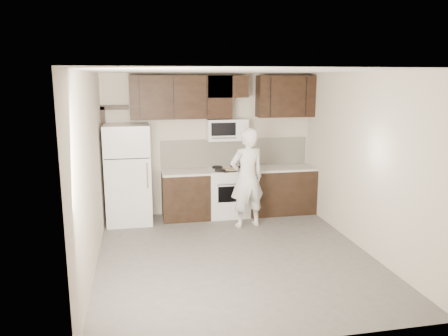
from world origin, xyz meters
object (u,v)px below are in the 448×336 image
object	(u,v)px
refrigerator	(128,174)
stove	(228,192)
person	(247,178)
microwave	(227,130)

from	to	relation	value
refrigerator	stove	bearing A→B (deg)	1.51
stove	refrigerator	world-z (taller)	refrigerator
person	refrigerator	bearing A→B (deg)	-30.16
person	microwave	bearing A→B (deg)	-88.97
stove	person	world-z (taller)	person
refrigerator	microwave	bearing A→B (deg)	5.15
stove	microwave	world-z (taller)	microwave
refrigerator	person	world-z (taller)	refrigerator
stove	refrigerator	bearing A→B (deg)	-178.49
microwave	refrigerator	size ratio (longest dim) A/B	0.42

